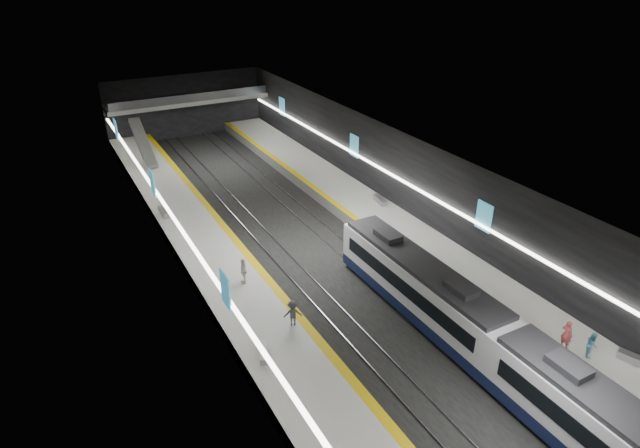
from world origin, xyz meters
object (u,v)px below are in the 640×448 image
escalator (143,143)px  passenger_left_b (293,313)px  bench_left_near (263,353)px  bench_right_near (635,360)px  bench_right_far (380,200)px  passenger_right_b (592,345)px  passenger_left_a (243,271)px  bench_left_far (164,212)px  passenger_right_a (567,335)px  train (504,352)px

escalator → passenger_left_b: size_ratio=4.54×
bench_left_near → bench_right_near: bench_right_near is taller
escalator → bench_right_far: escalator is taller
passenger_right_b → passenger_left_b: size_ratio=0.89×
passenger_right_b → escalator: bearing=69.6°
bench_right_near → bench_right_far: bearing=72.4°
bench_right_near → passenger_left_a: passenger_left_a is taller
escalator → bench_left_far: 15.27m
bench_right_near → passenger_right_a: passenger_right_a is taller
bench_right_near → passenger_left_b: passenger_left_b is taller
bench_left_far → train: bearing=-70.2°
escalator → train: bearing=-77.1°
passenger_right_a → escalator: bearing=13.2°
bench_left_far → passenger_left_b: 19.81m
train → bench_left_near: (-11.25, 7.33, -0.98)m
passenger_right_a → passenger_right_b: passenger_right_a is taller
bench_right_near → passenger_right_b: bearing=117.1°
bench_right_far → bench_left_near: bearing=-131.3°
escalator → passenger_left_b: (1.49, -34.64, -1.02)m
passenger_right_a → passenger_left_b: bearing=49.0°
bench_left_far → passenger_right_b: bearing=-63.2°
bench_right_far → passenger_left_a: (-15.97, -6.53, 0.72)m
bench_right_far → passenger_right_a: size_ratio=1.09×
passenger_right_a → passenger_left_a: 20.87m
bench_left_near → bench_right_far: bearing=57.8°
bench_left_near → passenger_left_b: size_ratio=0.99×
bench_right_far → passenger_left_a: 17.27m
escalator → bench_left_near: bearing=-92.0°
bench_left_far → bench_right_far: size_ratio=1.00×
train → bench_left_near: train is taller
passenger_left_a → passenger_right_a: bearing=58.8°
bench_left_far → bench_right_far: 19.51m
bench_right_near → passenger_right_b: (-1.71, 1.67, 0.55)m
escalator → bench_right_far: (16.54, -22.18, -1.65)m
train → passenger_right_a: (4.60, -0.45, -0.27)m
bench_left_far → passenger_right_a: 33.30m
bench_right_near → passenger_left_b: (-15.51, 12.38, 0.65)m
bench_left_far → passenger_right_b: size_ratio=1.28×
bench_left_near → passenger_left_a: 7.91m
passenger_right_a → bench_right_far: bearing=-10.1°
passenger_right_a → passenger_left_a: size_ratio=0.96×
bench_left_near → bench_left_far: bearing=110.3°
passenger_right_a → passenger_right_b: size_ratio=1.18×
escalator → passenger_right_a: bearing=-71.7°
bench_left_near → passenger_right_b: size_ratio=1.11×
passenger_right_a → bench_left_far: bearing=24.2°
passenger_left_a → bench_left_far: bearing=-154.3°
bench_left_near → bench_left_far: bench_left_far is taller
bench_right_near → passenger_left_a: size_ratio=0.98×
train → bench_left_far: (-11.64, 28.61, -0.95)m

